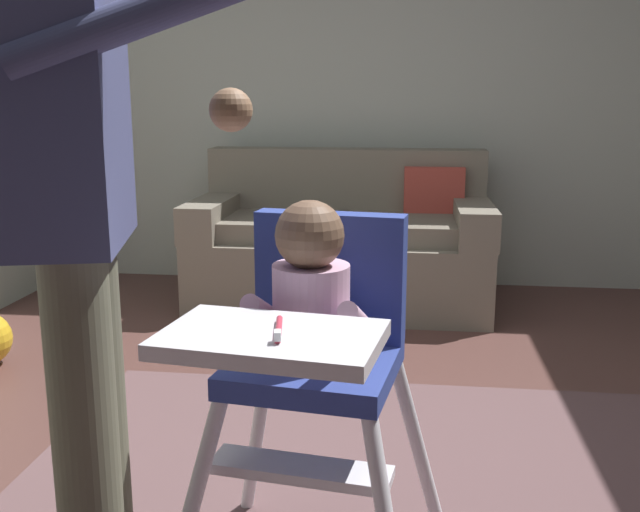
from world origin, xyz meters
name	(u,v)px	position (x,y,z in m)	size (l,w,h in m)	color
ground	(350,482)	(0.00, 0.00, -0.05)	(5.77, 6.42, 0.10)	brown
wall_far	(385,67)	(0.00, 2.44, 1.33)	(4.97, 0.06, 2.67)	#B5BBB0
couch	(343,245)	(-0.20, 1.92, 0.33)	(1.65, 0.86, 0.86)	slate
high_chair	(313,330)	(-0.04, -0.58, 0.65)	(0.68, 0.78, 0.95)	white
adult_standing	(78,216)	(-0.52, -0.69, 0.92)	(0.59, 0.50, 1.62)	#63634E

